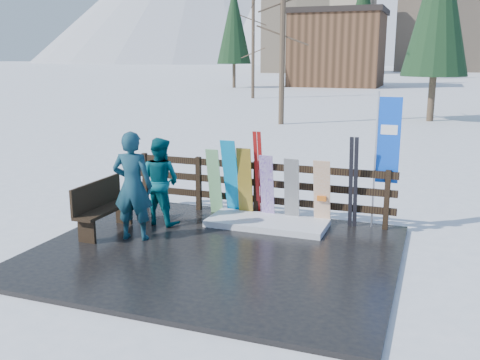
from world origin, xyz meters
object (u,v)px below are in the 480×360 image
at_px(snowboard_3, 267,188).
at_px(person_back, 160,181).
at_px(snowboard_0, 231,178).
at_px(bench, 102,206).
at_px(snowboard_4, 292,191).
at_px(person_front, 133,186).
at_px(snowboard_5, 322,193).
at_px(snowboard_2, 245,183).
at_px(rental_flag, 385,145).
at_px(snowboard_1, 214,182).

xyz_separation_m(snowboard_3, person_back, (-1.89, -0.93, 0.18)).
relative_size(snowboard_0, person_back, 0.97).
relative_size(bench, snowboard_3, 1.11).
height_order(snowboard_3, snowboard_4, snowboard_3).
relative_size(bench, snowboard_4, 1.15).
bearing_deg(person_front, person_back, -101.78).
height_order(snowboard_0, snowboard_5, snowboard_0).
bearing_deg(snowboard_0, snowboard_2, 0.00).
distance_m(bench, snowboard_2, 2.83).
height_order(snowboard_3, rental_flag, rental_flag).
relative_size(snowboard_2, snowboard_3, 1.08).
xyz_separation_m(snowboard_1, snowboard_3, (1.14, 0.00, -0.03)).
xyz_separation_m(snowboard_2, person_back, (-1.42, -0.93, 0.13)).
distance_m(snowboard_1, snowboard_3, 1.14).
relative_size(snowboard_0, snowboard_3, 1.22).
bearing_deg(person_back, snowboard_5, -154.11).
xyz_separation_m(snowboard_5, rental_flag, (1.10, 0.27, 0.95)).
height_order(bench, snowboard_5, snowboard_5).
distance_m(snowboard_3, person_back, 2.11).
distance_m(snowboard_0, rental_flag, 3.10).
bearing_deg(bench, snowboard_1, 49.99).
xyz_separation_m(bench, snowboard_2, (2.18, 1.80, 0.21)).
bearing_deg(person_back, person_front, 98.49).
relative_size(snowboard_1, snowboard_5, 1.06).
xyz_separation_m(snowboard_3, snowboard_5, (1.11, 0.00, -0.01)).
height_order(snowboard_0, snowboard_4, snowboard_0).
distance_m(rental_flag, person_back, 4.34).
bearing_deg(person_front, snowboard_0, -131.96).
height_order(snowboard_4, snowboard_5, snowboard_5).
bearing_deg(bench, person_front, -9.34).
height_order(bench, snowboard_1, snowboard_1).
bearing_deg(person_front, bench, -20.94).
bearing_deg(snowboard_1, person_front, -111.48).
relative_size(snowboard_1, snowboard_4, 1.08).
distance_m(snowboard_0, snowboard_4, 1.28).
bearing_deg(snowboard_1, snowboard_3, 0.00).
bearing_deg(snowboard_0, snowboard_5, 0.00).
relative_size(snowboard_4, person_back, 0.76).
bearing_deg(snowboard_4, snowboard_0, 180.00).
bearing_deg(rental_flag, snowboard_3, -173.04).
bearing_deg(rental_flag, snowboard_0, -174.82).
xyz_separation_m(snowboard_0, person_back, (-1.12, -0.93, 0.05)).
bearing_deg(person_back, snowboard_0, -131.72).
relative_size(snowboard_3, person_back, 0.79).
bearing_deg(snowboard_4, person_back, -158.82).
bearing_deg(person_back, snowboard_3, -145.16).
bearing_deg(person_front, snowboard_1, -123.09).
height_order(snowboard_3, person_back, person_back).
distance_m(snowboard_0, snowboard_5, 1.88).
distance_m(snowboard_3, snowboard_5, 1.11).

